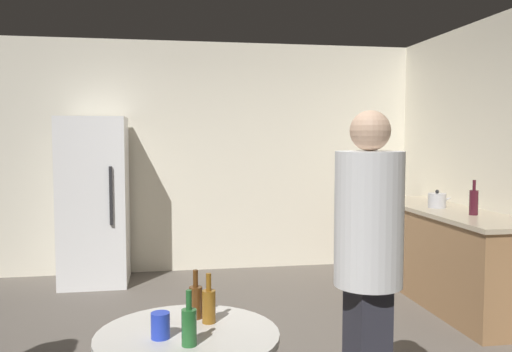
{
  "coord_description": "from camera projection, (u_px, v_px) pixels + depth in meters",
  "views": [
    {
      "loc": [
        -0.37,
        -3.69,
        1.58
      ],
      "look_at": [
        0.29,
        0.17,
        1.3
      ],
      "focal_mm": 37.25,
      "sensor_mm": 36.0,
      "label": 1
    }
  ],
  "objects": [
    {
      "name": "person_in_white_shirt",
      "position": [
        368.0,
        254.0,
        2.64
      ],
      "size": [
        0.37,
        0.37,
        1.71
      ],
      "rotation": [
        0.0,
        0.0,
        -3.05
      ],
      "color": "#2D2D38",
      "rests_on": "ground_plane"
    },
    {
      "name": "plastic_cup_blue",
      "position": [
        160.0,
        325.0,
        2.24
      ],
      "size": [
        0.08,
        0.08,
        0.11
      ],
      "primitive_type": "cylinder",
      "color": "blue",
      "rests_on": "foreground_table"
    },
    {
      "name": "beer_bottle_green",
      "position": [
        189.0,
        325.0,
        2.15
      ],
      "size": [
        0.06,
        0.06,
        0.23
      ],
      "color": "#26662D",
      "rests_on": "foreground_table"
    },
    {
      "name": "refrigerator",
      "position": [
        94.0,
        201.0,
        5.71
      ],
      "size": [
        0.7,
        0.68,
        1.8
      ],
      "color": "white",
      "rests_on": "ground_plane"
    },
    {
      "name": "kettle",
      "position": [
        437.0,
        200.0,
        5.16
      ],
      "size": [
        0.24,
        0.17,
        0.18
      ],
      "color": "#B2B2B7",
      "rests_on": "kitchen_counter"
    },
    {
      "name": "beer_bottle_brown",
      "position": [
        196.0,
        301.0,
        2.48
      ],
      "size": [
        0.06,
        0.06,
        0.23
      ],
      "color": "#593314",
      "rests_on": "foreground_table"
    },
    {
      "name": "wall_back",
      "position": [
        197.0,
        157.0,
        6.29
      ],
      "size": [
        5.32,
        0.06,
        2.7
      ],
      "primitive_type": "cube",
      "color": "silver",
      "rests_on": "ground_plane"
    },
    {
      "name": "beer_bottle_amber",
      "position": [
        209.0,
        305.0,
        2.42
      ],
      "size": [
        0.06,
        0.06,
        0.23
      ],
      "color": "#8C5919",
      "rests_on": "foreground_table"
    },
    {
      "name": "kitchen_counter",
      "position": [
        446.0,
        255.0,
        5.11
      ],
      "size": [
        0.64,
        2.23,
        0.9
      ],
      "color": "olive",
      "rests_on": "ground_plane"
    },
    {
      "name": "wine_bottle_on_counter",
      "position": [
        474.0,
        202.0,
        4.67
      ],
      "size": [
        0.08,
        0.08,
        0.31
      ],
      "color": "#3F141E",
      "rests_on": "kitchen_counter"
    }
  ]
}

